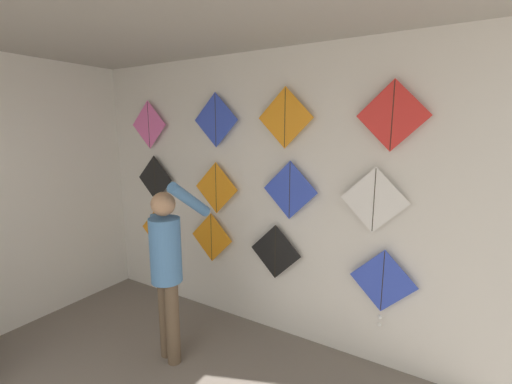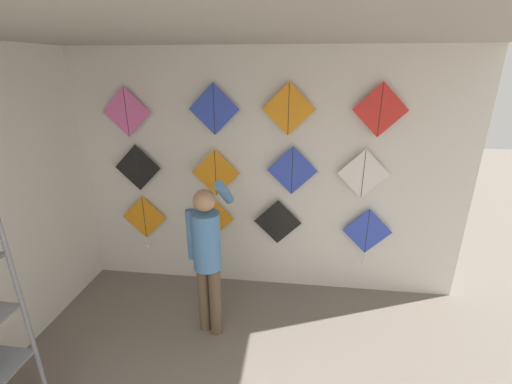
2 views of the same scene
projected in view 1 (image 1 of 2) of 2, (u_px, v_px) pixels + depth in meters
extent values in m
cube|color=silver|center=(251.00, 195.00, 3.53)|extent=(4.85, 0.06, 2.80)
cylinder|color=brown|center=(166.00, 317.00, 3.13)|extent=(0.12, 0.12, 0.76)
cylinder|color=brown|center=(173.00, 323.00, 3.03)|extent=(0.12, 0.12, 0.76)
cylinder|color=#4C7FB7|center=(166.00, 250.00, 2.95)|extent=(0.27, 0.27, 0.57)
sphere|color=tan|center=(163.00, 204.00, 2.88)|extent=(0.21, 0.21, 0.21)
cylinder|color=#4C7FB7|center=(157.00, 242.00, 3.07)|extent=(0.10, 0.10, 0.51)
cylinder|color=#4C7FB7|center=(190.00, 200.00, 2.93)|extent=(0.10, 0.47, 0.37)
cube|color=orange|center=(158.00, 229.00, 4.22)|extent=(0.55, 0.01, 0.55)
cylinder|color=black|center=(158.00, 229.00, 4.22)|extent=(0.01, 0.01, 0.53)
sphere|color=white|center=(159.00, 255.00, 4.28)|extent=(0.04, 0.04, 0.04)
sphere|color=white|center=(159.00, 260.00, 4.29)|extent=(0.04, 0.04, 0.04)
cube|color=orange|center=(211.00, 237.00, 3.79)|extent=(0.55, 0.01, 0.55)
cylinder|color=black|center=(211.00, 237.00, 3.79)|extent=(0.01, 0.01, 0.53)
cube|color=black|center=(275.00, 252.00, 3.38)|extent=(0.55, 0.01, 0.55)
cylinder|color=black|center=(275.00, 252.00, 3.38)|extent=(0.01, 0.01, 0.53)
cube|color=blue|center=(383.00, 281.00, 2.87)|extent=(0.55, 0.01, 0.55)
cylinder|color=black|center=(383.00, 281.00, 2.87)|extent=(0.01, 0.01, 0.53)
sphere|color=white|center=(380.00, 317.00, 2.92)|extent=(0.04, 0.04, 0.04)
sphere|color=white|center=(379.00, 325.00, 2.94)|extent=(0.04, 0.04, 0.04)
cube|color=black|center=(155.00, 179.00, 4.11)|extent=(0.55, 0.01, 0.55)
cylinder|color=black|center=(155.00, 179.00, 4.11)|extent=(0.01, 0.01, 0.53)
cube|color=orange|center=(216.00, 188.00, 3.64)|extent=(0.55, 0.01, 0.55)
cylinder|color=black|center=(216.00, 188.00, 3.64)|extent=(0.01, 0.01, 0.53)
cube|color=blue|center=(290.00, 190.00, 3.19)|extent=(0.55, 0.01, 0.55)
cylinder|color=black|center=(290.00, 190.00, 3.19)|extent=(0.01, 0.01, 0.53)
cube|color=white|center=(374.00, 200.00, 2.80)|extent=(0.55, 0.01, 0.55)
cylinder|color=black|center=(374.00, 200.00, 2.80)|extent=(0.01, 0.01, 0.53)
cube|color=pink|center=(149.00, 125.00, 4.02)|extent=(0.55, 0.01, 0.55)
cylinder|color=black|center=(149.00, 125.00, 4.01)|extent=(0.01, 0.01, 0.53)
cube|color=blue|center=(216.00, 120.00, 3.50)|extent=(0.55, 0.01, 0.55)
cylinder|color=black|center=(216.00, 120.00, 3.50)|extent=(0.01, 0.01, 0.53)
cube|color=orange|center=(285.00, 118.00, 3.10)|extent=(0.55, 0.01, 0.55)
cylinder|color=black|center=(285.00, 118.00, 3.09)|extent=(0.01, 0.01, 0.53)
cube|color=red|center=(392.00, 116.00, 2.63)|extent=(0.55, 0.01, 0.55)
cylinder|color=black|center=(392.00, 116.00, 2.62)|extent=(0.01, 0.01, 0.53)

